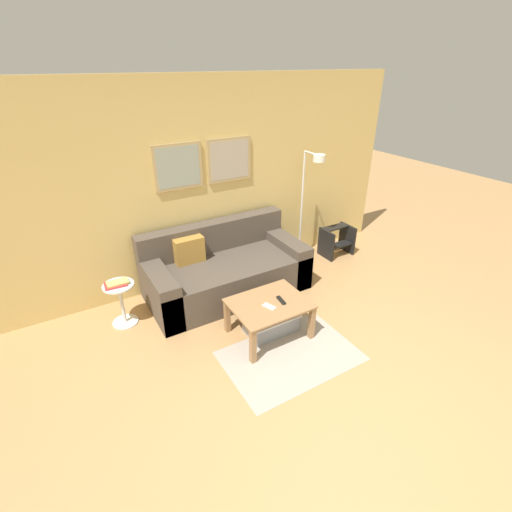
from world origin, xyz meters
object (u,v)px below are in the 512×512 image
couch (225,271)px  coffee_table (269,309)px  remote_control (281,300)px  book_stack (116,283)px  cell_phone (269,306)px  step_stool (337,240)px  storage_bin (271,322)px  floor_lamp (309,196)px  side_table (121,300)px

couch → coffee_table: bearing=-89.2°
couch → remote_control: bearing=-82.6°
book_stack → cell_phone: bearing=-40.0°
coffee_table → step_stool: step_stool is taller
storage_bin → book_stack: bearing=144.8°
book_stack → step_stool: bearing=1.1°
step_stool → floor_lamp: bearing=172.3°
couch → book_stack: couch is taller
floor_lamp → book_stack: size_ratio=6.27×
side_table → book_stack: bearing=156.6°
cell_phone → book_stack: bearing=120.5°
coffee_table → step_stool: size_ratio=1.76×
side_table → remote_control: bearing=-36.2°
storage_bin → side_table: (-1.36, 0.97, 0.20)m
cell_phone → remote_control: bearing=-11.4°
coffee_table → floor_lamp: 1.90m
side_table → book_stack: size_ratio=2.00×
coffee_table → remote_control: 0.16m
couch → side_table: 1.29m
couch → remote_control: (0.14, -1.06, 0.13)m
floor_lamp → cell_phone: (-1.40, -1.21, -0.59)m
couch → cell_phone: bearing=-91.4°
coffee_table → storage_bin: bearing=37.2°
floor_lamp → book_stack: floor_lamp is taller
cell_phone → floor_lamp: bearing=21.4°
coffee_table → book_stack: 1.67m
book_stack → storage_bin: bearing=-35.2°
storage_bin → side_table: size_ratio=1.13×
remote_control → cell_phone: bearing=-165.5°
couch → cell_phone: couch is taller
step_stool → couch: bearing=-178.4°
coffee_table → cell_phone: (-0.04, -0.06, 0.08)m
remote_control → storage_bin: bearing=136.6°
side_table → cell_phone: bearing=-40.2°
step_stool → cell_phone: bearing=-149.7°
book_stack → couch: bearing=0.3°
floor_lamp → step_stool: size_ratio=3.54×
side_table → step_stool: 3.21m
cell_phone → step_stool: (1.94, 1.14, -0.18)m
book_stack → cell_phone: book_stack is taller
coffee_table → couch: bearing=90.8°
couch → side_table: bearing=-179.4°
coffee_table → storage_bin: (0.06, 0.04, -0.23)m
coffee_table → book_stack: bearing=142.5°
remote_control → couch: bearing=103.9°
coffee_table → cell_phone: 0.11m
floor_lamp → side_table: (-2.67, -0.14, -0.70)m
couch → floor_lamp: size_ratio=1.24×
book_stack → floor_lamp: bearing=2.9°
coffee_table → remote_control: remote_control is taller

